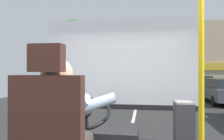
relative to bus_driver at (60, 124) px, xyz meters
The scene contains 10 objects.
ground 9.27m from the bus_driver, 88.64° to the left, with size 18.00×44.00×0.06m.
bus_driver is the anchor object (origin of this frame).
handrail_pole 1.17m from the bus_driver, 13.02° to the left, with size 0.04×0.04×2.22m.
fare_box 1.48m from the bus_driver, 42.82° to the left, with size 0.20×0.24×0.75m.
windshield_panel 2.02m from the bus_driver, 83.70° to the left, with size 2.50×0.08×1.48m.
street_tree 12.50m from the bus_driver, 107.76° to the left, with size 2.67×2.67×5.11m.
shop_building 20.18m from the bus_driver, 77.32° to the left, with size 11.44×5.27×6.02m.
parked_car_charcoal 12.52m from the bus_driver, 66.48° to the left, with size 1.81×4.43×1.38m.
parked_car_green 17.42m from the bus_driver, 73.44° to the left, with size 1.81×4.34×1.43m.
parked_car_silver 22.90m from the bus_driver, 78.24° to the left, with size 1.79×3.95×1.43m.
Camera 1 is at (0.40, -1.87, 1.81)m, focal length 34.22 mm.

